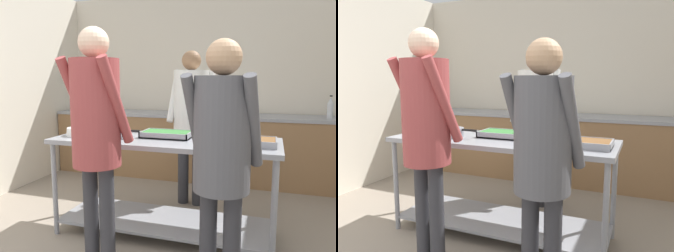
{
  "view_description": "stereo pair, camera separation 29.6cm",
  "coord_description": "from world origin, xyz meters",
  "views": [
    {
      "loc": [
        0.97,
        -1.17,
        1.41
      ],
      "look_at": [
        0.08,
        1.63,
        0.98
      ],
      "focal_mm": 35.0,
      "sensor_mm": 36.0,
      "label": 1
    },
    {
      "loc": [
        1.25,
        -1.06,
        1.41
      ],
      "look_at": [
        0.08,
        1.63,
        0.98
      ],
      "focal_mm": 35.0,
      "sensor_mm": 36.0,
      "label": 2
    }
  ],
  "objects": [
    {
      "name": "sauce_pan",
      "position": [
        -0.36,
        1.41,
        0.93
      ],
      "size": [
        0.37,
        0.23,
        0.09
      ],
      "color": "gray",
      "rests_on": "serving_counter"
    },
    {
      "name": "cook_behind_counter",
      "position": [
        0.13,
        2.31,
        1.05
      ],
      "size": [
        0.5,
        0.38,
        1.71
      ],
      "color": "#2D2D33",
      "rests_on": "ground_plane"
    },
    {
      "name": "serving_tray_vegetables",
      "position": [
        0.07,
        1.61,
        0.91
      ],
      "size": [
        0.45,
        0.28,
        0.05
      ],
      "color": "gray",
      "rests_on": "serving_counter"
    },
    {
      "name": "serving_counter",
      "position": [
        0.08,
        1.53,
        0.6
      ],
      "size": [
        1.98,
        0.71,
        0.88
      ],
      "color": "gray",
      "rests_on": "ground_plane"
    },
    {
      "name": "wall_rear",
      "position": [
        0.0,
        3.69,
        1.32
      ],
      "size": [
        4.38,
        0.06,
        2.65
      ],
      "color": "beige",
      "rests_on": "ground_plane"
    },
    {
      "name": "guest_serving_left",
      "position": [
        -0.19,
        0.82,
        1.09
      ],
      "size": [
        0.49,
        0.41,
        1.76
      ],
      "color": "#2D2D33",
      "rests_on": "ground_plane"
    },
    {
      "name": "back_counter",
      "position": [
        0.0,
        3.32,
        0.46
      ],
      "size": [
        4.22,
        0.65,
        0.92
      ],
      "color": "olive",
      "rests_on": "ground_plane"
    },
    {
      "name": "wall_left",
      "position": [
        -2.16,
        1.84,
        1.32
      ],
      "size": [
        0.06,
        3.81,
        2.65
      ],
      "color": "beige",
      "rests_on": "ground_plane"
    },
    {
      "name": "plate_stack",
      "position": [
        -0.72,
        1.47,
        0.92
      ],
      "size": [
        0.28,
        0.28,
        0.07
      ],
      "color": "white",
      "rests_on": "serving_counter"
    },
    {
      "name": "broccoli_bowl",
      "position": [
        0.44,
        1.69,
        0.92
      ],
      "size": [
        0.22,
        0.22,
        0.11
      ],
      "color": "silver",
      "rests_on": "serving_counter"
    },
    {
      "name": "serving_tray_roast",
      "position": [
        0.8,
        1.48,
        0.91
      ],
      "size": [
        0.44,
        0.29,
        0.05
      ],
      "color": "gray",
      "rests_on": "serving_counter"
    },
    {
      "name": "guest_serving_right",
      "position": [
        0.7,
        0.74,
        1.01
      ],
      "size": [
        0.48,
        0.38,
        1.64
      ],
      "color": "#2D2D33",
      "rests_on": "ground_plane"
    }
  ]
}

